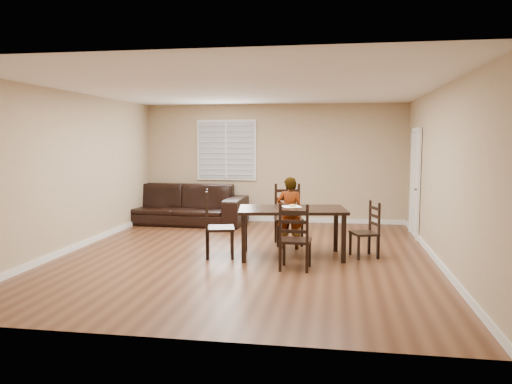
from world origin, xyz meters
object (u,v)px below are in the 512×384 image
at_px(chair_far, 294,241).
at_px(dining_table, 292,214).
at_px(donut, 293,205).
at_px(chair_near, 288,216).
at_px(chair_left, 212,227).
at_px(chair_right, 370,232).
at_px(child, 290,213).
at_px(sofa, 179,204).

bearing_deg(chair_far, dining_table, -79.96).
height_order(dining_table, chair_far, chair_far).
bearing_deg(donut, dining_table, -87.56).
bearing_deg(chair_near, chair_far, -94.65).
xyz_separation_m(chair_left, donut, (1.27, 0.40, 0.33)).
bearing_deg(donut, chair_near, 100.76).
height_order(chair_right, donut, chair_right).
distance_m(chair_left, donut, 1.37).
height_order(dining_table, chair_left, chair_left).
relative_size(chair_near, child, 0.87).
bearing_deg(dining_table, chair_left, -179.49).
bearing_deg(chair_right, chair_far, -65.98).
xyz_separation_m(chair_right, sofa, (-4.07, 2.61, 0.03)).
relative_size(chair_far, chair_left, 0.91).
bearing_deg(chair_near, child, -93.05).
relative_size(chair_left, chair_right, 1.20).
height_order(chair_right, child, child).
xyz_separation_m(chair_near, donut, (0.17, -0.88, 0.32)).
bearing_deg(sofa, chair_left, -60.75).
xyz_separation_m(chair_far, child, (-0.21, 1.49, 0.18)).
xyz_separation_m(chair_near, chair_right, (1.43, -0.86, -0.09)).
relative_size(child, sofa, 0.42).
distance_m(chair_far, donut, 1.14).
bearing_deg(chair_far, donut, -80.80).
height_order(dining_table, chair_near, chair_near).
bearing_deg(sofa, chair_near, -31.24).
relative_size(chair_near, chair_far, 1.10).
xyz_separation_m(chair_far, sofa, (-2.93, 3.71, -0.01)).
xyz_separation_m(child, donut, (0.09, -0.42, 0.19)).
xyz_separation_m(chair_near, child, (0.08, -0.46, 0.13)).
bearing_deg(donut, chair_right, 1.06).
xyz_separation_m(chair_left, sofa, (-1.54, 3.04, -0.05)).
bearing_deg(donut, chair_far, -83.62).
height_order(chair_left, chair_right, chair_left).
bearing_deg(chair_right, sofa, -142.54).
height_order(chair_left, sofa, chair_left).
height_order(chair_left, child, child).
bearing_deg(chair_left, sofa, 13.10).
bearing_deg(chair_right, dining_table, -100.15).
bearing_deg(dining_table, chair_far, -91.55).
bearing_deg(child, chair_left, 34.83).
bearing_deg(chair_near, sofa, 133.40).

